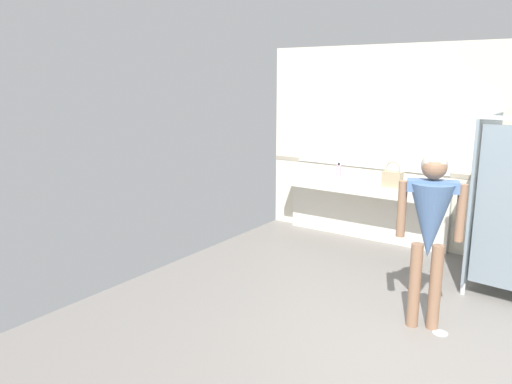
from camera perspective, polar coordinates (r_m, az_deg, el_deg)
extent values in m
cube|color=gray|center=(4.42, 19.94, -19.72)|extent=(6.92, 6.62, 0.10)
cube|color=silver|center=(7.10, 11.76, 0.68)|extent=(2.37, 0.53, 0.14)
cube|color=silver|center=(7.40, 12.30, -2.38)|extent=(2.37, 0.08, 0.75)
cube|color=beige|center=(7.41, 6.07, 1.54)|extent=(0.42, 0.29, 0.11)
cylinder|color=silver|center=(7.57, 6.85, 2.56)|extent=(0.04, 0.04, 0.11)
cylinder|color=silver|center=(7.51, 6.66, 2.84)|extent=(0.03, 0.11, 0.03)
sphere|color=silver|center=(7.55, 7.35, 2.33)|extent=(0.04, 0.04, 0.04)
cube|color=beige|center=(7.07, 11.67, 0.80)|extent=(0.42, 0.29, 0.11)
cylinder|color=silver|center=(7.23, 12.36, 1.88)|extent=(0.04, 0.04, 0.11)
cylinder|color=silver|center=(7.17, 12.20, 2.17)|extent=(0.03, 0.11, 0.03)
sphere|color=silver|center=(7.22, 12.89, 1.64)|extent=(0.04, 0.04, 0.04)
cube|color=beige|center=(6.80, 17.76, -0.02)|extent=(0.42, 0.29, 0.11)
cylinder|color=silver|center=(6.97, 18.33, 1.13)|extent=(0.04, 0.04, 0.11)
cylinder|color=silver|center=(6.91, 18.22, 1.42)|extent=(0.03, 0.11, 0.03)
sphere|color=silver|center=(6.97, 18.89, 0.87)|extent=(0.04, 0.04, 0.04)
cube|color=silver|center=(7.23, 12.91, 7.08)|extent=(2.27, 0.02, 1.11)
cube|color=gray|center=(6.21, 24.56, -0.17)|extent=(0.03, 1.32, 1.76)
cylinder|color=silver|center=(5.92, 22.57, -10.18)|extent=(0.05, 0.05, 0.12)
cylinder|color=#8C664C|center=(4.93, 19.81, -10.24)|extent=(0.11, 0.11, 0.81)
cylinder|color=#8C664C|center=(4.92, 17.69, -10.13)|extent=(0.11, 0.11, 0.81)
cone|color=#4C6B99|center=(4.72, 19.29, -3.10)|extent=(0.51, 0.51, 0.69)
cube|color=#4C6B99|center=(4.65, 19.58, 0.65)|extent=(0.47, 0.29, 0.10)
cylinder|color=#8C664C|center=(4.72, 22.38, -2.24)|extent=(0.08, 0.08, 0.52)
cylinder|color=#8C664C|center=(4.69, 16.34, -1.88)|extent=(0.08, 0.08, 0.52)
sphere|color=#8C664C|center=(4.62, 19.73, 2.71)|extent=(0.22, 0.22, 0.22)
sphere|color=#A59E93|center=(4.63, 19.74, 2.91)|extent=(0.22, 0.22, 0.22)
cube|color=tan|center=(6.76, 15.33, 1.40)|extent=(0.25, 0.14, 0.21)
torus|color=tan|center=(6.74, 15.41, 2.60)|extent=(0.19, 0.02, 0.19)
cylinder|color=#D899B2|center=(7.38, 9.44, 2.42)|extent=(0.07, 0.07, 0.16)
cylinder|color=black|center=(7.36, 9.46, 3.18)|extent=(0.03, 0.03, 0.04)
cylinder|color=#B7BABF|center=(5.02, 20.33, -14.88)|extent=(0.14, 0.14, 0.01)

